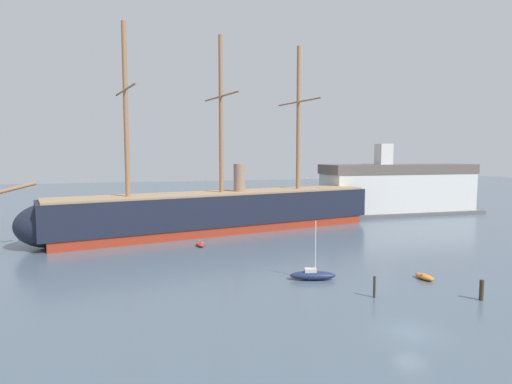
{
  "coord_description": "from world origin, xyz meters",
  "views": [
    {
      "loc": [
        -20.92,
        -28.94,
        14.37
      ],
      "look_at": [
        -3.76,
        33.06,
        8.67
      ],
      "focal_mm": 30.16,
      "sensor_mm": 36.0,
      "label": 1
    }
  ],
  "objects": [
    {
      "name": "motorboat_distant_centre",
      "position": [
        0.38,
        61.98,
        0.57
      ],
      "size": [
        4.16,
        2.83,
        1.62
      ],
      "color": "gray",
      "rests_on": "ground"
    },
    {
      "name": "sailboat_far_left",
      "position": [
        -29.19,
        54.55,
        0.53
      ],
      "size": [
        2.81,
        5.05,
        6.3
      ],
      "color": "#7FB2D6",
      "rests_on": "ground"
    },
    {
      "name": "mooring_piling_left_pair",
      "position": [
        11.49,
        4.88,
        1.02
      ],
      "size": [
        0.41,
        0.41,
        2.04
      ],
      "primitive_type": "cylinder",
      "color": "#382B1E",
      "rests_on": "ground"
    },
    {
      "name": "dockside_warehouse_right",
      "position": [
        39.71,
        61.61,
        5.96
      ],
      "size": [
        40.19,
        12.94,
        16.77
      ],
      "color": "#565659",
      "rests_on": "ground"
    },
    {
      "name": "tall_ship",
      "position": [
        -6.0,
        48.89,
        3.88
      ],
      "size": [
        73.07,
        23.45,
        35.63
      ],
      "color": "maroon",
      "rests_on": "ground"
    },
    {
      "name": "ground_plane",
      "position": [
        0.0,
        0.0,
        0.0
      ],
      "size": [
        400.0,
        400.0,
        0.0
      ],
      "primitive_type": "plane",
      "color": "#4C5B6B"
    },
    {
      "name": "sailboat_near_centre",
      "position": [
        -1.83,
        15.73,
        0.57
      ],
      "size": [
        5.47,
        2.96,
        6.82
      ],
      "color": "#1E284C",
      "rests_on": "ground"
    },
    {
      "name": "dinghy_foreground_right",
      "position": [
        10.63,
        12.42,
        0.32
      ],
      "size": [
        1.42,
        2.78,
        0.63
      ],
      "color": "orange",
      "rests_on": "ground"
    },
    {
      "name": "mooring_piling_nearest",
      "position": [
        1.75,
        8.41,
        1.09
      ],
      "size": [
        0.25,
        0.25,
        2.18
      ],
      "primitive_type": "cylinder",
      "color": "#382B1E",
      "rests_on": "ground"
    },
    {
      "name": "dinghy_alongside_bow",
      "position": [
        -11.7,
        36.98,
        0.31
      ],
      "size": [
        1.37,
        2.67,
        0.61
      ],
      "color": "#B22D28",
      "rests_on": "ground"
    },
    {
      "name": "seagull_in_flight",
      "position": [
        4.37,
        33.14,
        10.63
      ],
      "size": [
        0.8,
        1.24,
        0.14
      ],
      "color": "silver"
    }
  ]
}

